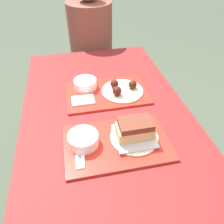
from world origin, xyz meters
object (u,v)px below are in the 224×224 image
at_px(tray_far, 107,93).
at_px(wings_plate_far, 122,89).
at_px(bowl_coleslaw_near, 83,139).
at_px(tray_near, 117,143).
at_px(bowl_coleslaw_far, 85,83).
at_px(person_seated_across, 91,34).
at_px(brisket_sandwich_plate, 135,131).

xyz_separation_m(tray_far, wings_plate_far, (0.08, -0.01, 0.02)).
bearing_deg(bowl_coleslaw_near, wings_plate_far, 53.92).
bearing_deg(tray_near, bowl_coleslaw_far, 100.78).
distance_m(wings_plate_far, person_seated_across, 0.82).
xyz_separation_m(tray_near, brisket_sandwich_plate, (0.08, 0.01, 0.05)).
distance_m(tray_near, bowl_coleslaw_far, 0.45).
distance_m(tray_near, person_seated_across, 1.18).
bearing_deg(bowl_coleslaw_far, bowl_coleslaw_near, -97.54).
xyz_separation_m(tray_near, wings_plate_far, (0.11, 0.37, 0.02)).
bearing_deg(tray_far, bowl_coleslaw_near, -115.31).
bearing_deg(bowl_coleslaw_far, wings_plate_far, -22.02).
xyz_separation_m(brisket_sandwich_plate, wings_plate_far, (0.03, 0.36, -0.02)).
height_order(bowl_coleslaw_far, person_seated_across, person_seated_across).
relative_size(bowl_coleslaw_far, person_seated_across, 0.17).
bearing_deg(wings_plate_far, brisket_sandwich_plate, -95.07).
distance_m(bowl_coleslaw_far, person_seated_across, 0.74).
height_order(wings_plate_far, person_seated_across, person_seated_across).
xyz_separation_m(tray_near, tray_far, (0.03, 0.38, 0.00)).
relative_size(tray_near, wings_plate_far, 1.94).
bearing_deg(tray_near, brisket_sandwich_plate, 4.77).
relative_size(bowl_coleslaw_near, wings_plate_far, 0.55).
relative_size(bowl_coleslaw_near, bowl_coleslaw_far, 1.00).
bearing_deg(wings_plate_far, tray_far, 173.80).
bearing_deg(brisket_sandwich_plate, bowl_coleslaw_near, 176.90).
relative_size(brisket_sandwich_plate, wings_plate_far, 0.90).
xyz_separation_m(bowl_coleslaw_far, wings_plate_far, (0.20, -0.08, -0.01)).
bearing_deg(bowl_coleslaw_far, tray_near, -79.22).
bearing_deg(tray_far, bowl_coleslaw_far, 147.89).
bearing_deg(person_seated_across, tray_near, -92.04).
distance_m(bowl_coleslaw_near, person_seated_across, 1.17).
height_order(brisket_sandwich_plate, person_seated_across, person_seated_across).
bearing_deg(tray_near, wings_plate_far, 73.03).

